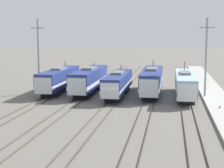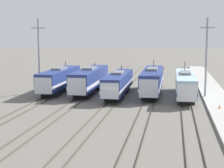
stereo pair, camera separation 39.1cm
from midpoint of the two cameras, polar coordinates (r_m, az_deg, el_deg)
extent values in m
plane|color=#666059|center=(52.39, 0.03, -3.11)|extent=(400.00, 400.00, 0.00)
cube|color=#4C4238|center=(55.25, -11.44, -2.62)|extent=(0.07, 120.00, 0.15)
cube|color=#4C4238|center=(54.76, -10.03, -2.68)|extent=(0.07, 120.00, 0.15)
cube|color=#4C4238|center=(53.64, -6.23, -2.82)|extent=(0.07, 120.00, 0.15)
cube|color=#4C4238|center=(53.27, -4.74, -2.87)|extent=(0.07, 120.00, 0.15)
cube|color=#4C4238|center=(52.49, -0.75, -3.01)|extent=(0.07, 120.00, 0.15)
cube|color=#4C4238|center=(52.26, 0.80, -3.06)|extent=(0.07, 120.00, 0.15)
cube|color=#4C4238|center=(51.85, 4.93, -3.17)|extent=(0.07, 120.00, 0.15)
cube|color=#4C4238|center=(51.76, 6.51, -3.21)|extent=(0.07, 120.00, 0.15)
cube|color=#4C4238|center=(51.72, 10.69, -3.31)|extent=(0.07, 120.00, 0.15)
cube|color=#4C4238|center=(51.78, 12.28, -3.34)|extent=(0.07, 120.00, 0.15)
cube|color=black|center=(60.14, -8.92, -1.33)|extent=(2.47, 3.62, 0.95)
cube|color=black|center=(67.92, -6.75, -0.25)|extent=(2.47, 3.62, 0.95)
cube|color=navy|center=(63.76, -7.80, 0.94)|extent=(2.90, 16.47, 2.86)
cube|color=silver|center=(63.83, -7.79, 0.43)|extent=(2.94, 16.51, 0.52)
cube|color=silver|center=(56.79, -10.00, -0.17)|extent=(2.67, 1.79, 2.43)
cube|color=black|center=(55.95, -10.29, 0.26)|extent=(2.27, 0.08, 0.68)
cube|color=slate|center=(63.59, -7.83, 2.37)|extent=(1.60, 4.12, 0.35)
cylinder|color=#38383D|center=(67.02, -6.92, 3.01)|extent=(0.12, 0.12, 1.16)
cube|color=black|center=(58.65, -4.12, -1.49)|extent=(2.57, 3.83, 0.95)
cube|color=black|center=(67.05, -2.38, -0.31)|extent=(2.57, 3.83, 0.95)
cube|color=navy|center=(62.58, -3.21, 0.92)|extent=(3.02, 17.42, 2.98)
cube|color=silver|center=(62.65, -3.20, 0.38)|extent=(3.06, 17.46, 0.54)
cube|color=silver|center=(55.28, -4.91, -0.24)|extent=(2.78, 2.44, 2.53)
cube|color=black|center=(54.11, -5.22, 0.18)|extent=(2.36, 0.08, 0.71)
cube|color=slate|center=(62.40, -3.22, 2.44)|extent=(1.66, 4.36, 0.35)
cylinder|color=#38383D|center=(66.11, -2.50, 2.94)|extent=(0.12, 0.12, 0.82)
cube|color=black|center=(55.22, 0.53, -2.05)|extent=(2.39, 3.60, 0.95)
cube|color=black|center=(63.23, 1.67, -0.80)|extent=(2.39, 3.60, 0.95)
cube|color=navy|center=(58.96, 1.15, 0.33)|extent=(2.81, 16.38, 2.61)
cube|color=silver|center=(59.03, 1.15, -0.17)|extent=(2.85, 16.42, 0.47)
cube|color=silver|center=(52.02, 0.02, -0.89)|extent=(2.58, 2.34, 2.22)
cube|color=black|center=(50.88, -0.18, -0.53)|extent=(2.20, 0.08, 0.62)
cube|color=slate|center=(58.79, 1.15, 1.76)|extent=(1.54, 4.10, 0.35)
cylinder|color=#38383D|center=(62.30, 1.63, 2.43)|extent=(0.12, 0.12, 1.08)
cube|color=black|center=(56.81, 6.06, -1.81)|extent=(2.49, 3.85, 0.95)
cube|color=black|center=(65.44, 6.51, -0.55)|extent=(2.49, 3.85, 0.95)
cube|color=navy|center=(60.85, 6.33, 0.72)|extent=(2.93, 17.50, 3.03)
cube|color=silver|center=(60.92, 6.32, 0.15)|extent=(2.97, 17.54, 0.55)
cube|color=silver|center=(53.16, 5.87, -0.55)|extent=(2.70, 2.10, 2.58)
cube|color=black|center=(52.12, 5.82, -0.08)|extent=(2.29, 0.08, 0.72)
cube|color=slate|center=(60.66, 6.35, 2.30)|extent=(1.61, 4.38, 0.35)
cylinder|color=#38383D|center=(64.45, 6.54, 3.05)|extent=(0.12, 0.12, 1.32)
cube|color=#232326|center=(54.64, 11.38, -2.31)|extent=(2.38, 3.95, 0.95)
cube|color=#232326|center=(63.50, 11.11, -0.90)|extent=(2.38, 3.95, 0.95)
cube|color=#9EBCCC|center=(58.80, 11.29, 0.21)|extent=(2.80, 17.95, 2.72)
cube|color=navy|center=(58.87, 11.27, -0.31)|extent=(2.84, 17.99, 0.49)
cube|color=silver|center=(50.88, 11.57, -1.19)|extent=(2.57, 2.08, 2.31)
cube|color=black|center=(49.85, 11.62, -0.78)|extent=(2.19, 0.08, 0.65)
cube|color=gray|center=(58.62, 11.33, 1.70)|extent=(1.54, 4.49, 0.35)
cylinder|color=#38383D|center=(62.49, 11.22, 2.64)|extent=(0.12, 0.12, 1.58)
cylinder|color=gray|center=(61.99, -10.88, 4.12)|extent=(0.32, 0.32, 12.18)
cube|color=gray|center=(61.88, -11.00, 8.39)|extent=(2.27, 0.16, 0.16)
cylinder|color=gray|center=(58.40, 14.36, 3.80)|extent=(0.32, 0.32, 12.18)
cube|color=gray|center=(58.28, 14.51, 8.34)|extent=(2.27, 0.16, 0.16)
cube|color=#A8A59E|center=(52.12, 16.59, -3.33)|extent=(4.00, 120.00, 0.31)
cone|color=orange|center=(50.07, 16.30, -3.31)|extent=(0.29, 0.29, 0.47)
camera|label=1|loc=(0.20, -89.79, 0.03)|focal=60.00mm
camera|label=2|loc=(0.20, 90.21, -0.03)|focal=60.00mm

